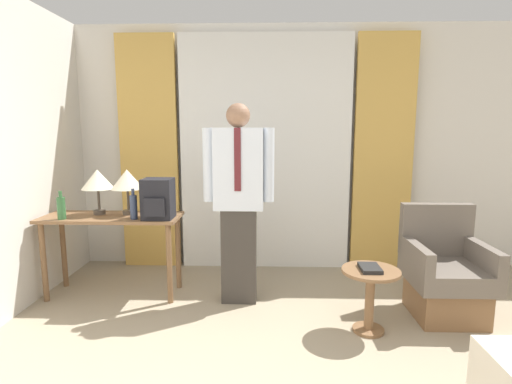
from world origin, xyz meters
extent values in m
cube|color=silver|center=(0.00, 3.14, 1.35)|extent=(10.00, 0.06, 2.70)
cube|color=white|center=(0.00, 3.01, 1.29)|extent=(1.88, 0.06, 2.58)
cube|color=gold|center=(-1.30, 3.01, 1.29)|extent=(0.64, 0.06, 2.58)
cube|color=gold|center=(1.30, 3.01, 1.29)|extent=(0.64, 0.06, 2.58)
cube|color=brown|center=(-1.43, 2.17, 0.75)|extent=(1.27, 0.48, 0.03)
cylinder|color=brown|center=(-2.00, 1.99, 0.37)|extent=(0.05, 0.05, 0.74)
cylinder|color=brown|center=(-0.85, 1.99, 0.37)|extent=(0.05, 0.05, 0.74)
cylinder|color=brown|center=(-2.00, 2.35, 0.37)|extent=(0.05, 0.05, 0.74)
cylinder|color=brown|center=(-0.85, 2.35, 0.37)|extent=(0.05, 0.05, 0.74)
cylinder|color=#4C4238|center=(-1.57, 2.24, 0.79)|extent=(0.11, 0.11, 0.04)
cylinder|color=#4C4238|center=(-1.57, 2.24, 0.91)|extent=(0.02, 0.02, 0.20)
cone|color=beige|center=(-1.57, 2.24, 1.10)|extent=(0.30, 0.30, 0.18)
cylinder|color=#4C4238|center=(-1.29, 2.24, 0.79)|extent=(0.11, 0.11, 0.04)
cylinder|color=#4C4238|center=(-1.29, 2.24, 0.91)|extent=(0.02, 0.02, 0.20)
cone|color=beige|center=(-1.29, 2.24, 1.10)|extent=(0.30, 0.30, 0.18)
cylinder|color=#336638|center=(-1.81, 2.02, 0.87)|extent=(0.07, 0.07, 0.20)
cylinder|color=#336638|center=(-1.81, 2.02, 0.99)|extent=(0.03, 0.03, 0.06)
cylinder|color=#2D3851|center=(-1.17, 2.04, 0.88)|extent=(0.06, 0.06, 0.22)
cylinder|color=#2D3851|center=(-1.17, 2.04, 1.01)|extent=(0.03, 0.03, 0.06)
cube|color=black|center=(-0.95, 2.08, 0.95)|extent=(0.26, 0.23, 0.36)
cube|color=black|center=(-0.95, 1.95, 0.89)|extent=(0.19, 0.03, 0.16)
cube|color=#38332D|center=(-0.23, 2.06, 0.43)|extent=(0.31, 0.17, 0.86)
cube|color=silver|center=(-0.23, 2.06, 1.22)|extent=(0.44, 0.20, 0.72)
cube|color=#5B1E23|center=(-0.23, 1.95, 1.31)|extent=(0.06, 0.01, 0.54)
cylinder|color=silver|center=(-0.49, 2.06, 1.26)|extent=(0.10, 0.10, 0.65)
cylinder|color=silver|center=(0.04, 2.06, 1.26)|extent=(0.10, 0.10, 0.65)
sphere|color=#936B51|center=(-0.23, 2.06, 1.68)|extent=(0.21, 0.21, 0.21)
cube|color=brown|center=(1.52, 1.79, 0.15)|extent=(0.53, 0.53, 0.30)
cube|color=#665B51|center=(1.52, 1.79, 0.38)|extent=(0.62, 0.63, 0.16)
cube|color=#665B51|center=(1.52, 2.06, 0.69)|extent=(0.62, 0.10, 0.46)
cube|color=#665B51|center=(1.26, 1.79, 0.55)|extent=(0.08, 0.63, 0.18)
cube|color=#665B51|center=(1.79, 1.79, 0.55)|extent=(0.08, 0.63, 0.18)
cylinder|color=brown|center=(0.83, 1.52, 0.01)|extent=(0.24, 0.24, 0.02)
cylinder|color=brown|center=(0.83, 1.52, 0.24)|extent=(0.07, 0.07, 0.48)
cylinder|color=brown|center=(0.83, 1.52, 0.49)|extent=(0.44, 0.44, 0.03)
cube|color=black|center=(0.81, 1.52, 0.52)|extent=(0.15, 0.21, 0.03)
camera|label=1|loc=(0.03, -1.42, 1.57)|focal=28.00mm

